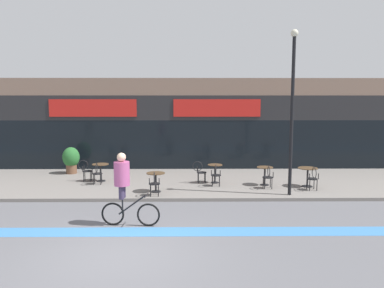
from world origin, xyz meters
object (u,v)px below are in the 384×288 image
object	(u,v)px
bistro_table_3	(265,172)
cafe_chair_4_near	(313,177)
cafe_chair_2_near	(216,174)
bistro_table_1	(156,178)
cafe_chair_0_near	(97,172)
lamp_post	(292,102)
bistro_table_2	(215,170)
cafe_chair_3_near	(268,176)
planter_pot	(71,159)
cafe_chair_2_side	(200,171)
cafe_chair_1_near	(154,182)
cafe_chair_0_side	(86,169)
bistro_table_0	(101,169)
cyclist_1	(124,183)
bistro_table_4	(308,173)

from	to	relation	value
bistro_table_3	cafe_chair_4_near	bearing A→B (deg)	-28.81
cafe_chair_4_near	cafe_chair_2_near	bearing A→B (deg)	75.33
bistro_table_1	cafe_chair_0_near	size ratio (longest dim) A/B	0.80
bistro_table_1	cafe_chair_0_near	xyz separation A→B (m)	(-2.46, 1.21, 0.00)
lamp_post	bistro_table_2	bearing A→B (deg)	142.75
bistro_table_1	cafe_chair_3_near	distance (m)	4.29
cafe_chair_0_near	lamp_post	distance (m)	8.02
bistro_table_3	planter_pot	distance (m)	8.83
cafe_chair_0_near	cafe_chair_2_side	bearing A→B (deg)	-91.42
cafe_chair_1_near	cafe_chair_2_near	distance (m)	2.73
bistro_table_3	cafe_chair_3_near	distance (m)	0.63
cafe_chair_0_side	lamp_post	distance (m)	8.74
bistro_table_3	cafe_chair_0_near	xyz separation A→B (m)	(-6.74, 0.16, -0.00)
bistro_table_2	bistro_table_3	distance (m)	2.01
bistro_table_0	bistro_table_3	bearing A→B (deg)	-6.61
planter_pot	cafe_chair_2_near	bearing A→B (deg)	-22.11
bistro_table_0	cafe_chair_2_side	bearing A→B (deg)	-5.01
cyclist_1	bistro_table_3	bearing A→B (deg)	47.11
bistro_table_0	cyclist_1	xyz separation A→B (m)	(1.88, -5.20, 0.58)
cafe_chair_2_side	bistro_table_2	bearing A→B (deg)	-2.63
bistro_table_0	bistro_table_3	size ratio (longest dim) A/B	0.99
cafe_chair_0_side	planter_pot	xyz separation A→B (m)	(-1.12, 1.67, 0.16)
cafe_chair_4_near	cafe_chair_0_near	bearing A→B (deg)	79.07
cafe_chair_0_near	bistro_table_3	bearing A→B (deg)	-96.37
planter_pot	lamp_post	bearing A→B (deg)	-23.59
bistro_table_2	cafe_chair_1_near	size ratio (longest dim) A/B	0.85
bistro_table_2	cafe_chair_0_side	size ratio (longest dim) A/B	0.85
cafe_chair_0_near	cafe_chair_4_near	bearing A→B (deg)	-102.23
cafe_chair_0_near	lamp_post	bearing A→B (deg)	-107.94
bistro_table_1	lamp_post	size ratio (longest dim) A/B	0.12
cafe_chair_1_near	lamp_post	xyz separation A→B (m)	(4.86, 0.15, 2.80)
cyclist_1	cafe_chair_1_near	bearing A→B (deg)	82.58
bistro_table_4	bistro_table_1	bearing A→B (deg)	-172.51
bistro_table_1	cafe_chair_0_near	world-z (taller)	cafe_chair_0_near
bistro_table_3	cyclist_1	xyz separation A→B (m)	(-4.86, -4.42, 0.58)
cafe_chair_2_side	planter_pot	size ratio (longest dim) A/B	0.73
cafe_chair_0_side	cafe_chair_4_near	distance (m)	9.16
bistro_table_4	cafe_chair_4_near	bearing A→B (deg)	-89.55
cafe_chair_4_near	planter_pot	xyz separation A→B (m)	(-10.12, 3.34, 0.16)
bistro_table_0	cafe_chair_0_side	distance (m)	0.63
cafe_chair_2_near	lamp_post	xyz separation A→B (m)	(2.56, -1.32, 2.80)
cafe_chair_1_near	cafe_chair_4_near	distance (m)	5.95
cafe_chair_0_side	cafe_chair_3_near	size ratio (longest dim) A/B	1.00
bistro_table_2	cyclist_1	size ratio (longest dim) A/B	0.37
bistro_table_3	bistro_table_1	bearing A→B (deg)	-166.19
cafe_chair_2_side	cafe_chair_3_near	world-z (taller)	same
bistro_table_0	bistro_table_4	world-z (taller)	bistro_table_4
lamp_post	bistro_table_4	bearing A→B (deg)	50.19
cyclist_1	cafe_chair_3_near	bearing A→B (deg)	42.80
planter_pot	cyclist_1	xyz separation A→B (m)	(3.62, -6.86, 0.42)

